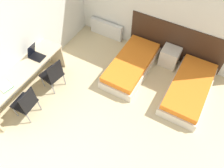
{
  "coord_description": "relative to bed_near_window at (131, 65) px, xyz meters",
  "views": [
    {
      "loc": [
        1.43,
        -0.09,
        4.34
      ],
      "look_at": [
        0.0,
        2.43,
        0.55
      ],
      "focal_mm": 35.0,
      "sensor_mm": 36.0,
      "label": 1
    }
  ],
  "objects": [
    {
      "name": "chair_near_laptop",
      "position": [
        -1.35,
        -1.39,
        0.29
      ],
      "size": [
        0.49,
        0.49,
        0.88
      ],
      "rotation": [
        0.0,
        0.0,
        -0.15
      ],
      "color": "black",
      "rests_on": "ground_plane"
    },
    {
      "name": "wall_left",
      "position": [
        -2.11,
        -1.24,
        1.16
      ],
      "size": [
        0.05,
        5.42,
        2.7
      ],
      "color": "silver",
      "rests_on": "ground_plane"
    },
    {
      "name": "radiator",
      "position": [
        -1.26,
        0.88,
        0.05
      ],
      "size": [
        1.02,
        0.12,
        0.48
      ],
      "color": "silver",
      "rests_on": "ground_plane"
    },
    {
      "name": "desk",
      "position": [
        -1.81,
        -1.84,
        0.41
      ],
      "size": [
        0.55,
        2.19,
        0.76
      ],
      "color": "#C6B28E",
      "rests_on": "ground_plane"
    },
    {
      "name": "headboard_panel",
      "position": [
        0.76,
        0.96,
        0.35
      ],
      "size": [
        2.51,
        0.03,
        1.07
      ],
      "color": "#382316",
      "rests_on": "ground_plane"
    },
    {
      "name": "bed_near_door",
      "position": [
        1.52,
        0.0,
        0.0
      ],
      "size": [
        0.89,
        1.85,
        0.38
      ],
      "color": "beige",
      "rests_on": "ground_plane"
    },
    {
      "name": "wall_back",
      "position": [
        0.01,
        1.0,
        1.16
      ],
      "size": [
        5.17,
        0.05,
        2.7
      ],
      "color": "silver",
      "rests_on": "ground_plane"
    },
    {
      "name": "laptop",
      "position": [
        -1.82,
        -1.33,
        0.64
      ],
      "size": [
        0.35,
        0.26,
        0.33
      ],
      "rotation": [
        0.0,
        0.0,
        0.04
      ],
      "color": "black",
      "rests_on": "desk"
    },
    {
      "name": "chair_near_notebook",
      "position": [
        -1.35,
        -2.29,
        0.29
      ],
      "size": [
        0.45,
        0.45,
        0.88
      ],
      "rotation": [
        0.0,
        0.0,
        0.05
      ],
      "color": "black",
      "rests_on": "ground_plane"
    },
    {
      "name": "bed_near_window",
      "position": [
        0.0,
        0.0,
        0.0
      ],
      "size": [
        0.89,
        1.85,
        0.38
      ],
      "color": "beige",
      "rests_on": "ground_plane"
    },
    {
      "name": "nightstand",
      "position": [
        0.76,
        0.71,
        0.06
      ],
      "size": [
        0.46,
        0.43,
        0.49
      ],
      "color": "beige",
      "rests_on": "ground_plane"
    },
    {
      "name": "open_notebook",
      "position": [
        -1.79,
        -2.29,
        0.58
      ],
      "size": [
        0.34,
        0.29,
        0.02
      ],
      "rotation": [
        0.0,
        0.0,
        -0.23
      ],
      "color": "#236B3D",
      "rests_on": "desk"
    }
  ]
}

